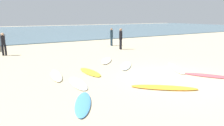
{
  "coord_description": "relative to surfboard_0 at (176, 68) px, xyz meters",
  "views": [
    {
      "loc": [
        -6.81,
        -6.18,
        2.76
      ],
      "look_at": [
        -1.38,
        3.0,
        0.3
      ],
      "focal_mm": 32.32,
      "sensor_mm": 36.0,
      "label": 1
    }
  ],
  "objects": [
    {
      "name": "beachgoer_far",
      "position": [
        1.47,
        9.39,
        0.91
      ],
      "size": [
        0.32,
        0.34,
        1.7
      ],
      "rotation": [
        0.0,
        0.0,
        1.43
      ],
      "color": "#1E3342",
      "rests_on": "ground_plane"
    },
    {
      "name": "surfboard_2",
      "position": [
        -6.13,
        -1.71,
        0.0
      ],
      "size": [
        1.32,
        2.0,
        0.08
      ],
      "primitive_type": "ellipsoid",
      "rotation": [
        0.0,
        0.0,
        2.69
      ],
      "color": "#4B97DB",
      "rests_on": "ground_plane"
    },
    {
      "name": "ground_plane",
      "position": [
        -1.58,
        -1.19,
        -0.04
      ],
      "size": [
        120.0,
        120.0,
        0.0
      ],
      "primitive_type": "plane",
      "color": "#C6B28E"
    },
    {
      "name": "surfboard_5",
      "position": [
        -2.04,
        1.82,
        0.01
      ],
      "size": [
        1.78,
        1.96,
        0.08
      ],
      "primitive_type": "ellipsoid",
      "rotation": [
        0.0,
        0.0,
        -0.7
      ],
      "color": "white",
      "rests_on": "ground_plane"
    },
    {
      "name": "surfboard_1",
      "position": [
        -2.8,
        -1.95,
        0.0
      ],
      "size": [
        2.35,
        2.04,
        0.08
      ],
      "primitive_type": "ellipsoid",
      "rotation": [
        0.0,
        0.0,
        0.89
      ],
      "color": "orange",
      "rests_on": "ground_plane"
    },
    {
      "name": "surfboard_8",
      "position": [
        -2.34,
        3.55,
        0.01
      ],
      "size": [
        1.66,
        1.99,
        0.09
      ],
      "primitive_type": "ellipsoid",
      "rotation": [
        0.0,
        0.0,
        2.52
      ],
      "color": "silver",
      "rests_on": "ground_plane"
    },
    {
      "name": "surfboard_7",
      "position": [
        -5.52,
        0.28,
        0.0
      ],
      "size": [
        0.72,
        1.94,
        0.07
      ],
      "primitive_type": "ellipsoid",
      "rotation": [
        0.0,
        0.0,
        3.06
      ],
      "color": "white",
      "rests_on": "ground_plane"
    },
    {
      "name": "surfboard_6",
      "position": [
        -4.36,
        1.6,
        0.01
      ],
      "size": [
        0.65,
        1.95,
        0.08
      ],
      "primitive_type": "ellipsoid",
      "rotation": [
        0.0,
        0.0,
        0.04
      ],
      "color": "yellow",
      "rests_on": "ground_plane"
    },
    {
      "name": "beachgoer_mid",
      "position": [
        1.03,
        7.09,
        0.97
      ],
      "size": [
        0.33,
        0.34,
        1.79
      ],
      "rotation": [
        0.0,
        0.0,
        4.53
      ],
      "color": "black",
      "rests_on": "ground_plane"
    },
    {
      "name": "surfboard_0",
      "position": [
        0.0,
        0.0,
        0.0
      ],
      "size": [
        1.66,
        2.36,
        0.07
      ],
      "primitive_type": "ellipsoid",
      "rotation": [
        0.0,
        0.0,
        2.61
      ],
      "color": "silver",
      "rests_on": "ground_plane"
    },
    {
      "name": "surfboard_4",
      "position": [
        -5.99,
        1.89,
        0.01
      ],
      "size": [
        0.82,
        2.2,
        0.09
      ],
      "primitive_type": "ellipsoid",
      "rotation": [
        0.0,
        0.0,
        2.98
      ],
      "color": "#EEEAC1",
      "rests_on": "ground_plane"
    },
    {
      "name": "beachgoer_near",
      "position": [
        -7.77,
        8.99,
        0.88
      ],
      "size": [
        0.38,
        0.38,
        1.65
      ],
      "rotation": [
        0.0,
        0.0,
        5.79
      ],
      "color": "black",
      "rests_on": "ground_plane"
    },
    {
      "name": "ocean_water",
      "position": [
        -1.58,
        34.42,
        0.0
      ],
      "size": [
        120.0,
        40.0,
        0.08
      ],
      "primitive_type": "cube",
      "color": "slate",
      "rests_on": "ground_plane"
    },
    {
      "name": "surfboard_3",
      "position": [
        0.31,
        -1.91,
        -0.0
      ],
      "size": [
        1.89,
        2.34,
        0.07
      ],
      "primitive_type": "ellipsoid",
      "rotation": [
        0.0,
        0.0,
        3.76
      ],
      "color": "#E2525D",
      "rests_on": "ground_plane"
    }
  ]
}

